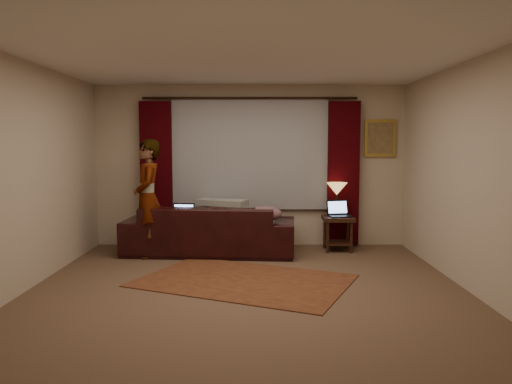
# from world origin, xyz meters

# --- Properties ---
(floor) EXTENTS (5.00, 5.00, 0.01)m
(floor) POSITION_xyz_m (0.00, 0.00, -0.01)
(floor) COLOR brown
(floor) RESTS_ON ground
(ceiling) EXTENTS (5.00, 5.00, 0.02)m
(ceiling) POSITION_xyz_m (0.00, 0.00, 2.60)
(ceiling) COLOR silver
(ceiling) RESTS_ON ground
(wall_back) EXTENTS (5.00, 0.02, 2.60)m
(wall_back) POSITION_xyz_m (0.00, 2.50, 1.30)
(wall_back) COLOR #C4B199
(wall_back) RESTS_ON ground
(wall_front) EXTENTS (5.00, 0.02, 2.60)m
(wall_front) POSITION_xyz_m (0.00, -2.50, 1.30)
(wall_front) COLOR #C4B199
(wall_front) RESTS_ON ground
(wall_left) EXTENTS (0.02, 5.00, 2.60)m
(wall_left) POSITION_xyz_m (-2.50, 0.00, 1.30)
(wall_left) COLOR #C4B199
(wall_left) RESTS_ON ground
(wall_right) EXTENTS (0.02, 5.00, 2.60)m
(wall_right) POSITION_xyz_m (2.50, 0.00, 1.30)
(wall_right) COLOR #C4B199
(wall_right) RESTS_ON ground
(sheer_curtain) EXTENTS (2.50, 0.05, 1.80)m
(sheer_curtain) POSITION_xyz_m (0.00, 2.44, 1.50)
(sheer_curtain) COLOR #98989F
(sheer_curtain) RESTS_ON wall_back
(drape_left) EXTENTS (0.50, 0.14, 2.30)m
(drape_left) POSITION_xyz_m (-1.50, 2.39, 1.18)
(drape_left) COLOR black
(drape_left) RESTS_ON floor
(drape_right) EXTENTS (0.50, 0.14, 2.30)m
(drape_right) POSITION_xyz_m (1.50, 2.39, 1.18)
(drape_right) COLOR black
(drape_right) RESTS_ON floor
(curtain_rod) EXTENTS (0.04, 0.04, 3.40)m
(curtain_rod) POSITION_xyz_m (0.00, 2.39, 2.38)
(curtain_rod) COLOR black
(curtain_rod) RESTS_ON wall_back
(picture_frame) EXTENTS (0.50, 0.04, 0.60)m
(picture_frame) POSITION_xyz_m (2.10, 2.47, 1.75)
(picture_frame) COLOR #B4953B
(picture_frame) RESTS_ON wall_back
(sofa) EXTENTS (2.62, 1.28, 1.03)m
(sofa) POSITION_xyz_m (-0.60, 1.86, 0.51)
(sofa) COLOR black
(sofa) RESTS_ON floor
(throw_blanket) EXTENTS (0.84, 0.58, 0.09)m
(throw_blanket) POSITION_xyz_m (-0.43, 2.09, 1.03)
(throw_blanket) COLOR #999992
(throw_blanket) RESTS_ON sofa
(clothing_pile) EXTENTS (0.62, 0.54, 0.23)m
(clothing_pile) POSITION_xyz_m (0.22, 1.64, 0.63)
(clothing_pile) COLOR #784F59
(clothing_pile) RESTS_ON sofa
(laptop_sofa) EXTENTS (0.39, 0.41, 0.24)m
(laptop_sofa) POSITION_xyz_m (-1.02, 1.75, 0.64)
(laptop_sofa) COLOR black
(laptop_sofa) RESTS_ON sofa
(area_rug) EXTENTS (2.90, 2.48, 0.01)m
(area_rug) POSITION_xyz_m (-0.04, 0.31, 0.01)
(area_rug) COLOR brown
(area_rug) RESTS_ON floor
(end_table) EXTENTS (0.47, 0.47, 0.54)m
(end_table) POSITION_xyz_m (1.37, 2.04, 0.27)
(end_table) COLOR black
(end_table) RESTS_ON floor
(tiffany_lamp) EXTENTS (0.35, 0.35, 0.51)m
(tiffany_lamp) POSITION_xyz_m (1.37, 2.18, 0.79)
(tiffany_lamp) COLOR olive
(tiffany_lamp) RESTS_ON end_table
(laptop_table) EXTENTS (0.41, 0.43, 0.25)m
(laptop_table) POSITION_xyz_m (1.40, 2.01, 0.66)
(laptop_table) COLOR black
(laptop_table) RESTS_ON end_table
(person) EXTENTS (0.62, 0.62, 1.73)m
(person) POSITION_xyz_m (-1.48, 1.62, 0.86)
(person) COLOR #999992
(person) RESTS_ON floor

